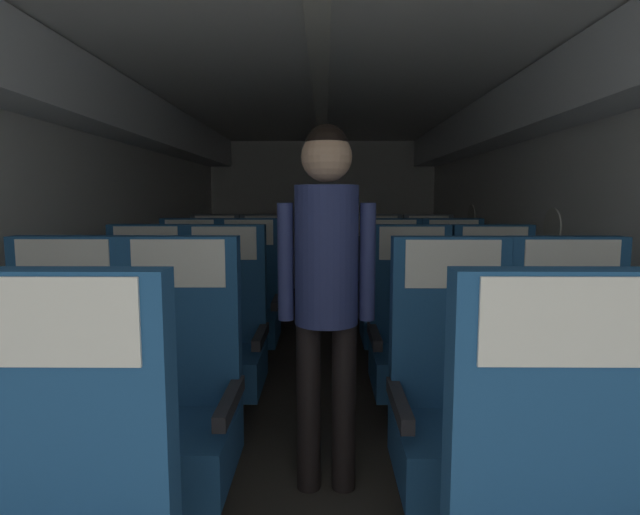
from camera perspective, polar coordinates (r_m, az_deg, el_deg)
ground at (r=3.75m, az=-0.01°, el=-14.21°), size 3.51×8.15×0.02m
fuselage_shell at (r=3.78m, az=0.04°, el=10.70°), size 3.39×7.80×2.21m
seat_b_left_window at (r=2.41m, az=-27.37°, el=-14.61°), size 0.52×0.51×1.17m
seat_b_left_aisle at (r=2.23m, az=-15.94°, el=-15.83°), size 0.52×0.51×1.17m
seat_b_right_aisle at (r=2.37m, az=26.85°, el=-14.89°), size 0.52×0.51×1.17m
seat_b_right_window at (r=2.20m, az=14.94°, el=-16.13°), size 0.52×0.51×1.17m
seat_c_left_window at (r=3.25m, az=-19.25°, el=-8.74°), size 0.52×0.51×1.17m
seat_c_left_aisle at (r=3.10m, az=-10.89°, el=-9.21°), size 0.52×0.51×1.17m
seat_c_right_aisle at (r=3.22m, az=19.32°, el=-8.88°), size 0.52×0.51×1.17m
seat_c_right_window at (r=3.09m, az=10.40°, el=-9.26°), size 0.52×0.51×1.17m
seat_d_left_window at (r=4.15m, az=-14.64°, el=-5.27°), size 0.52×0.51×1.17m
seat_d_left_aisle at (r=4.05m, az=-8.13°, el=-5.41°), size 0.52×0.51×1.17m
seat_d_right_aisle at (r=4.14m, az=14.96°, el=-5.31°), size 0.52×0.51×1.17m
seat_d_right_window at (r=4.05m, az=8.15°, el=-5.42°), size 0.52×0.51×1.17m
seat_e_left_window at (r=5.08m, az=-11.90°, el=-3.02°), size 0.52×0.51×1.17m
seat_e_left_aisle at (r=5.01m, az=-6.34°, el=-3.06°), size 0.52×0.51×1.17m
seat_e_right_aisle at (r=5.06m, az=12.24°, el=-3.07°), size 0.52×0.51×1.17m
seat_e_right_window at (r=5.01m, az=6.57°, el=-3.06°), size 0.52×0.51×1.17m
flight_attendant at (r=2.21m, az=0.74°, el=-1.37°), size 0.43×0.28×1.64m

